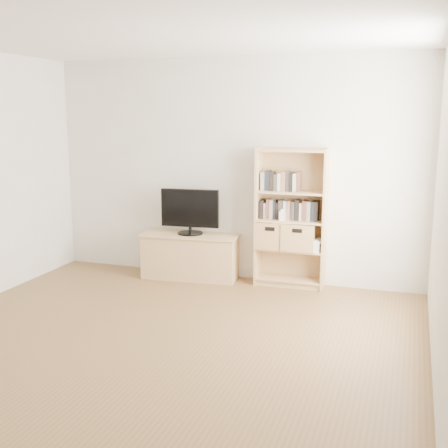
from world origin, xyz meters
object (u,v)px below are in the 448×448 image
at_px(baby_monitor, 282,216).
at_px(laptop, 289,221).
at_px(basket_right, 299,236).
at_px(tv_stand, 191,257).
at_px(television, 190,211).
at_px(bookshelf, 291,218).
at_px(basket_left, 272,234).

relative_size(baby_monitor, laptop, 0.31).
xyz_separation_m(baby_monitor, basket_right, (0.18, 0.09, -0.24)).
bearing_deg(tv_stand, laptop, -1.90).
xyz_separation_m(tv_stand, television, (0.00, 0.00, 0.56)).
distance_m(bookshelf, television, 1.20).
xyz_separation_m(tv_stand, basket_left, (0.99, 0.06, 0.33)).
bearing_deg(television, laptop, -2.26).
bearing_deg(basket_left, laptop, -3.27).
distance_m(tv_stand, basket_right, 1.34).
distance_m(television, basket_left, 1.02).
height_order(bookshelf, basket_right, bookshelf).
height_order(tv_stand, bookshelf, bookshelf).
distance_m(tv_stand, bookshelf, 1.32).
height_order(television, basket_left, television).
bearing_deg(laptop, tv_stand, 178.65).
height_order(baby_monitor, basket_right, baby_monitor).
relative_size(bookshelf, laptop, 4.64).
relative_size(baby_monitor, basket_left, 0.29).
relative_size(bookshelf, television, 2.26).
bearing_deg(baby_monitor, television, 173.20).
xyz_separation_m(basket_right, laptop, (-0.12, -0.01, 0.17)).
xyz_separation_m(tv_stand, baby_monitor, (1.12, -0.02, 0.57)).
xyz_separation_m(bookshelf, laptop, (-0.02, -0.01, -0.03)).
distance_m(tv_stand, laptop, 1.29).
bearing_deg(tv_stand, television, 0.00).
xyz_separation_m(television, basket_left, (0.99, 0.06, -0.22)).
xyz_separation_m(tv_stand, laptop, (1.18, 0.06, 0.50)).
relative_size(television, basket_right, 1.89).
bearing_deg(basket_left, tv_stand, -179.96).
relative_size(bookshelf, baby_monitor, 14.85).
xyz_separation_m(bookshelf, basket_left, (-0.21, -0.01, -0.20)).
height_order(bookshelf, television, bookshelf).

